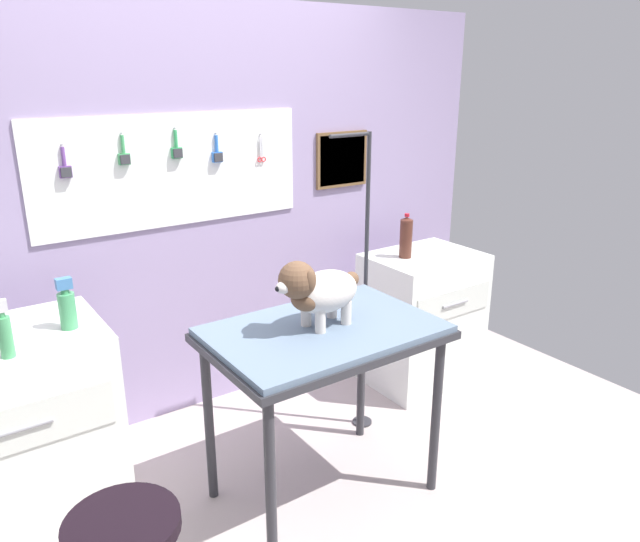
% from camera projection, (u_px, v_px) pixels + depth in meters
% --- Properties ---
extents(ground, '(4.40, 4.00, 0.04)m').
position_uv_depth(ground, '(334.00, 516.00, 2.78)').
color(ground, '#B4A5A2').
extents(rear_wall_panel, '(4.00, 0.11, 2.30)m').
position_uv_depth(rear_wall_panel, '(202.00, 214.00, 3.40)').
color(rear_wall_panel, '#9885AF').
rests_on(rear_wall_panel, ground).
extents(grooming_table, '(1.01, 0.68, 0.87)m').
position_uv_depth(grooming_table, '(324.00, 345.00, 2.67)').
color(grooming_table, '#2D2D33').
rests_on(grooming_table, ground).
extents(grooming_arm, '(0.30, 0.11, 1.65)m').
position_uv_depth(grooming_arm, '(364.00, 299.00, 3.23)').
color(grooming_arm, '#2D2D33').
rests_on(grooming_arm, ground).
extents(dog, '(0.45, 0.23, 0.32)m').
position_uv_depth(dog, '(318.00, 290.00, 2.58)').
color(dog, silver).
rests_on(dog, grooming_table).
extents(counter_left, '(0.80, 0.58, 0.94)m').
position_uv_depth(counter_left, '(14.00, 440.00, 2.51)').
color(counter_left, white).
rests_on(counter_left, ground).
extents(cabinet_right, '(0.68, 0.54, 0.85)m').
position_uv_depth(cabinet_right, '(421.00, 318.00, 3.85)').
color(cabinet_right, white).
rests_on(cabinet_right, ground).
extents(detangler_spray, '(0.05, 0.05, 0.22)m').
position_uv_depth(detangler_spray, '(5.00, 333.00, 2.18)').
color(detangler_spray, '#4AA364').
rests_on(detangler_spray, counter_left).
extents(pump_bottle_white, '(0.07, 0.07, 0.21)m').
position_uv_depth(pump_bottle_white, '(67.00, 307.00, 2.42)').
color(pump_bottle_white, '#449A61').
rests_on(pump_bottle_white, counter_left).
extents(soda_bottle, '(0.08, 0.08, 0.27)m').
position_uv_depth(soda_bottle, '(406.00, 237.00, 3.63)').
color(soda_bottle, '#4E271D').
rests_on(soda_bottle, cabinet_right).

